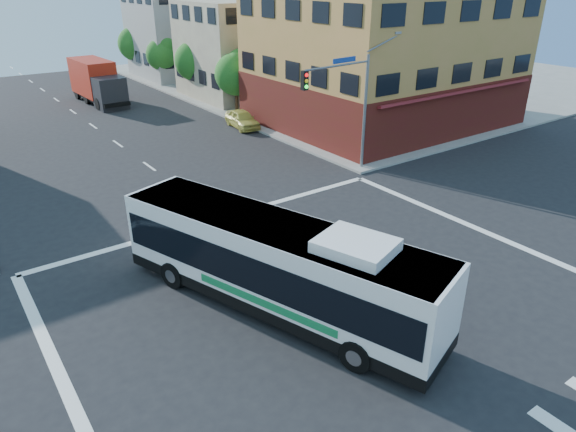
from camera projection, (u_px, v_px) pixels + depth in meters
ground at (346, 307)px, 18.91m from camera, size 120.00×120.00×0.00m
sidewalk_ne at (371, 74)px, 63.08m from camera, size 50.00×50.00×0.15m
corner_building_ne at (385, 48)px, 40.54m from camera, size 18.10×15.44×14.00m
building_east_near at (250, 49)px, 50.96m from camera, size 12.06×10.06×9.00m
building_east_far at (188, 32)px, 61.05m from camera, size 12.06×10.06×10.00m
signal_mast_ne at (346, 93)px, 29.39m from camera, size 7.91×1.13×8.07m
street_tree_a at (237, 72)px, 44.21m from camera, size 3.60×3.60×5.53m
street_tree_b at (195, 59)px, 50.03m from camera, size 3.80×3.80×5.79m
street_tree_c at (163, 53)px, 56.05m from camera, size 3.40×3.40×5.29m
street_tree_d at (136, 42)px, 61.76m from camera, size 4.00×4.00×6.03m
transit_bus at (275, 264)px, 18.19m from camera, size 6.62×12.81×3.74m
box_truck at (97, 83)px, 48.58m from camera, size 2.93×8.78×3.90m
parked_car at (242, 119)px, 41.00m from camera, size 2.16×4.29×1.40m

